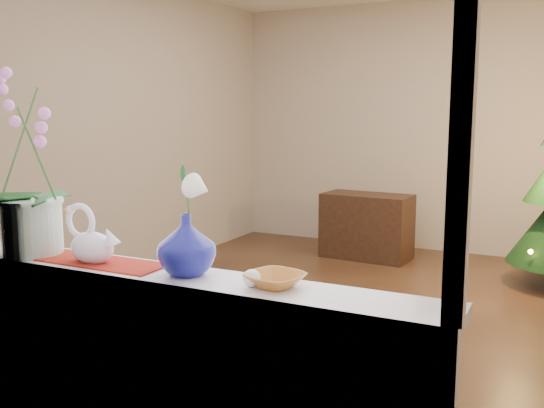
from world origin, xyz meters
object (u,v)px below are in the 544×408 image
(orchid_pot, at_px, (28,162))
(swan, at_px, (92,235))
(blue_vase, at_px, (186,240))
(side_table, at_px, (367,226))
(paperweight, at_px, (252,278))
(amber_dish, at_px, (275,281))

(orchid_pot, xyz_separation_m, swan, (0.33, -0.00, -0.28))
(blue_vase, bearing_deg, side_table, 98.61)
(swan, bearing_deg, paperweight, -14.67)
(side_table, bearing_deg, paperweight, -73.59)
(swan, bearing_deg, amber_dish, -11.74)
(blue_vase, bearing_deg, orchid_pot, -178.28)
(paperweight, height_order, side_table, paperweight)
(amber_dish, bearing_deg, orchid_pot, -178.60)
(swan, xyz_separation_m, paperweight, (0.73, -0.01, -0.08))
(paperweight, distance_m, amber_dish, 0.08)
(blue_vase, distance_m, side_table, 4.28)
(orchid_pot, distance_m, swan, 0.43)
(swan, bearing_deg, blue_vase, -10.65)
(paperweight, height_order, amber_dish, paperweight)
(paperweight, bearing_deg, amber_dish, 29.82)
(orchid_pot, height_order, blue_vase, orchid_pot)
(orchid_pot, height_order, side_table, orchid_pot)
(blue_vase, bearing_deg, amber_dish, 0.73)
(swan, height_order, blue_vase, blue_vase)
(orchid_pot, bearing_deg, paperweight, -0.66)
(swan, relative_size, amber_dish, 1.59)
(orchid_pot, distance_m, amber_dish, 1.19)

